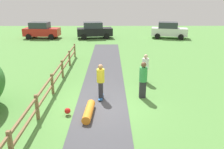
# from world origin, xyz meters

# --- Properties ---
(ground_plane) EXTENTS (60.00, 60.00, 0.00)m
(ground_plane) POSITION_xyz_m (0.00, 0.00, 0.00)
(ground_plane) COLOR #568E42
(asphalt_path) EXTENTS (2.40, 28.00, 0.02)m
(asphalt_path) POSITION_xyz_m (0.00, 0.00, 0.01)
(asphalt_path) COLOR #47474C
(asphalt_path) RESTS_ON ground_plane
(wooden_fence) EXTENTS (0.12, 18.12, 1.10)m
(wooden_fence) POSITION_xyz_m (-2.60, 0.00, 0.67)
(wooden_fence) COLOR olive
(wooden_fence) RESTS_ON ground_plane
(skater_riding) EXTENTS (0.40, 0.81, 1.77)m
(skater_riding) POSITION_xyz_m (-0.07, 0.67, 1.00)
(skater_riding) COLOR #265999
(skater_riding) RESTS_ON asphalt_path
(skater_fallen) EXTENTS (1.27, 1.61, 0.36)m
(skater_fallen) POSITION_xyz_m (-0.59, -1.01, 0.20)
(skater_fallen) COLOR orange
(skater_fallen) RESTS_ON asphalt_path
(bystander_green) EXTENTS (0.39, 0.39, 1.86)m
(bystander_green) POSITION_xyz_m (2.01, 0.80, 1.03)
(bystander_green) COLOR #2D2D33
(bystander_green) RESTS_ON ground_plane
(bystander_white) EXTENTS (0.51, 0.51, 1.70)m
(bystander_white) POSITION_xyz_m (2.44, 2.94, 0.94)
(bystander_white) COLOR #2D2D33
(bystander_white) RESTS_ON ground_plane
(parked_car_white) EXTENTS (4.47, 2.67, 1.92)m
(parked_car_white) POSITION_xyz_m (7.48, 17.92, 0.96)
(parked_car_white) COLOR silver
(parked_car_white) RESTS_ON ground_plane
(parked_car_black) EXTENTS (4.41, 2.48, 1.92)m
(parked_car_black) POSITION_xyz_m (-1.55, 17.90, 0.96)
(parked_car_black) COLOR black
(parked_car_black) RESTS_ON ground_plane
(parked_car_red) EXTENTS (4.29, 2.19, 1.92)m
(parked_car_red) POSITION_xyz_m (-7.93, 17.91, 0.96)
(parked_car_red) COLOR red
(parked_car_red) RESTS_ON ground_plane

